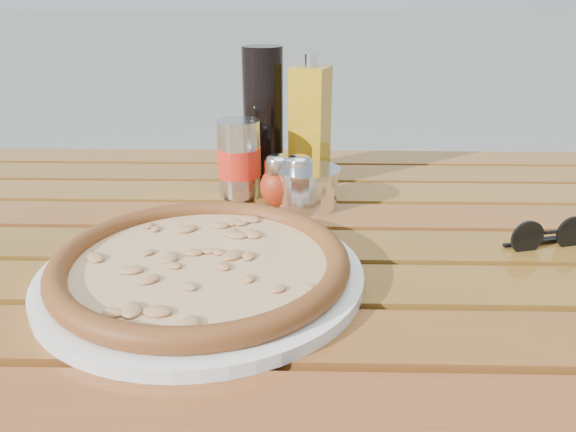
{
  "coord_description": "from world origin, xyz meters",
  "views": [
    {
      "loc": [
        0.02,
        -0.65,
        1.05
      ],
      "look_at": [
        0.0,
        0.02,
        0.78
      ],
      "focal_mm": 35.0,
      "sensor_mm": 36.0,
      "label": 1
    }
  ],
  "objects_px": {
    "pepper_shaker": "(278,182)",
    "parmesan_tin": "(308,187)",
    "sunglasses": "(548,236)",
    "dark_bottle": "(263,115)",
    "pizza": "(201,262)",
    "olive_oil_cruet": "(310,125)",
    "plate": "(202,275)",
    "oregano_shaker": "(299,182)",
    "table": "(288,295)",
    "soda_can": "(239,159)"
  },
  "relations": [
    {
      "from": "pepper_shaker",
      "to": "parmesan_tin",
      "type": "height_order",
      "value": "pepper_shaker"
    },
    {
      "from": "sunglasses",
      "to": "dark_bottle",
      "type": "bearing_deg",
      "value": 129.81
    },
    {
      "from": "pizza",
      "to": "olive_oil_cruet",
      "type": "distance_m",
      "value": 0.38
    },
    {
      "from": "plate",
      "to": "oregano_shaker",
      "type": "relative_size",
      "value": 4.39
    },
    {
      "from": "olive_oil_cruet",
      "to": "table",
      "type": "bearing_deg",
      "value": -96.95
    },
    {
      "from": "pepper_shaker",
      "to": "sunglasses",
      "type": "bearing_deg",
      "value": -21.91
    },
    {
      "from": "pepper_shaker",
      "to": "plate",
      "type": "bearing_deg",
      "value": -108.0
    },
    {
      "from": "plate",
      "to": "pizza",
      "type": "distance_m",
      "value": 0.02
    },
    {
      "from": "plate",
      "to": "pepper_shaker",
      "type": "height_order",
      "value": "pepper_shaker"
    },
    {
      "from": "table",
      "to": "dark_bottle",
      "type": "bearing_deg",
      "value": 99.99
    },
    {
      "from": "plate",
      "to": "table",
      "type": "bearing_deg",
      "value": 46.94
    },
    {
      "from": "pepper_shaker",
      "to": "sunglasses",
      "type": "relative_size",
      "value": 0.75
    },
    {
      "from": "table",
      "to": "soda_can",
      "type": "distance_m",
      "value": 0.24
    },
    {
      "from": "soda_can",
      "to": "olive_oil_cruet",
      "type": "distance_m",
      "value": 0.14
    },
    {
      "from": "pizza",
      "to": "soda_can",
      "type": "distance_m",
      "value": 0.28
    },
    {
      "from": "dark_bottle",
      "to": "parmesan_tin",
      "type": "xyz_separation_m",
      "value": [
        0.07,
        -0.13,
        -0.08
      ]
    },
    {
      "from": "oregano_shaker",
      "to": "parmesan_tin",
      "type": "xyz_separation_m",
      "value": [
        0.01,
        0.0,
        -0.01
      ]
    },
    {
      "from": "pizza",
      "to": "pepper_shaker",
      "type": "relative_size",
      "value": 4.23
    },
    {
      "from": "dark_bottle",
      "to": "olive_oil_cruet",
      "type": "xyz_separation_m",
      "value": [
        0.08,
        -0.01,
        -0.01
      ]
    },
    {
      "from": "plate",
      "to": "pizza",
      "type": "relative_size",
      "value": 1.04
    },
    {
      "from": "pizza",
      "to": "soda_can",
      "type": "xyz_separation_m",
      "value": [
        0.01,
        0.28,
        0.04
      ]
    },
    {
      "from": "pepper_shaker",
      "to": "sunglasses",
      "type": "height_order",
      "value": "pepper_shaker"
    },
    {
      "from": "dark_bottle",
      "to": "plate",
      "type": "bearing_deg",
      "value": -97.34
    },
    {
      "from": "table",
      "to": "dark_bottle",
      "type": "height_order",
      "value": "dark_bottle"
    },
    {
      "from": "pizza",
      "to": "pepper_shaker",
      "type": "height_order",
      "value": "pepper_shaker"
    },
    {
      "from": "plate",
      "to": "dark_bottle",
      "type": "bearing_deg",
      "value": 82.66
    },
    {
      "from": "table",
      "to": "pepper_shaker",
      "type": "bearing_deg",
      "value": 97.25
    },
    {
      "from": "plate",
      "to": "parmesan_tin",
      "type": "distance_m",
      "value": 0.27
    },
    {
      "from": "sunglasses",
      "to": "parmesan_tin",
      "type": "bearing_deg",
      "value": 140.65
    },
    {
      "from": "pepper_shaker",
      "to": "dark_bottle",
      "type": "xyz_separation_m",
      "value": [
        -0.03,
        0.13,
        0.07
      ]
    },
    {
      "from": "plate",
      "to": "parmesan_tin",
      "type": "xyz_separation_m",
      "value": [
        0.12,
        0.24,
        0.02
      ]
    },
    {
      "from": "table",
      "to": "oregano_shaker",
      "type": "xyz_separation_m",
      "value": [
        0.01,
        0.13,
        0.11
      ]
    },
    {
      "from": "oregano_shaker",
      "to": "parmesan_tin",
      "type": "bearing_deg",
      "value": 11.7
    },
    {
      "from": "table",
      "to": "oregano_shaker",
      "type": "height_order",
      "value": "oregano_shaker"
    },
    {
      "from": "dark_bottle",
      "to": "soda_can",
      "type": "xyz_separation_m",
      "value": [
        -0.03,
        -0.08,
        -0.05
      ]
    },
    {
      "from": "pepper_shaker",
      "to": "soda_can",
      "type": "relative_size",
      "value": 0.68
    },
    {
      "from": "dark_bottle",
      "to": "parmesan_tin",
      "type": "distance_m",
      "value": 0.17
    },
    {
      "from": "olive_oil_cruet",
      "to": "pepper_shaker",
      "type": "bearing_deg",
      "value": -112.47
    },
    {
      "from": "pepper_shaker",
      "to": "sunglasses",
      "type": "distance_m",
      "value": 0.37
    },
    {
      "from": "parmesan_tin",
      "to": "sunglasses",
      "type": "bearing_deg",
      "value": -24.79
    },
    {
      "from": "table",
      "to": "olive_oil_cruet",
      "type": "height_order",
      "value": "olive_oil_cruet"
    },
    {
      "from": "parmesan_tin",
      "to": "oregano_shaker",
      "type": "bearing_deg",
      "value": -168.3
    },
    {
      "from": "plate",
      "to": "pizza",
      "type": "height_order",
      "value": "pizza"
    },
    {
      "from": "pizza",
      "to": "sunglasses",
      "type": "relative_size",
      "value": 3.17
    },
    {
      "from": "pizza",
      "to": "dark_bottle",
      "type": "relative_size",
      "value": 1.58
    },
    {
      "from": "olive_oil_cruet",
      "to": "plate",
      "type": "bearing_deg",
      "value": -109.5
    },
    {
      "from": "soda_can",
      "to": "oregano_shaker",
      "type": "bearing_deg",
      "value": -27.28
    },
    {
      "from": "oregano_shaker",
      "to": "olive_oil_cruet",
      "type": "bearing_deg",
      "value": 81.83
    },
    {
      "from": "table",
      "to": "pizza",
      "type": "height_order",
      "value": "pizza"
    },
    {
      "from": "soda_can",
      "to": "plate",
      "type": "bearing_deg",
      "value": -92.92
    }
  ]
}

